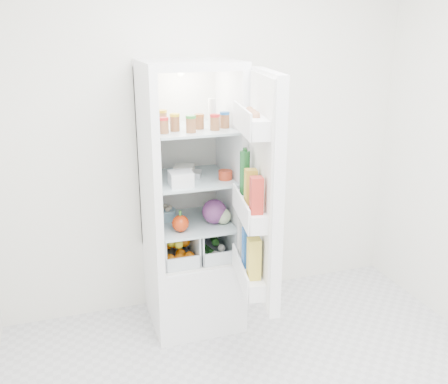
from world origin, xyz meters
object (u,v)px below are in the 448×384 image
object	(u,v)px
fridge_door	(260,195)
mushroom_bowl	(165,214)
red_cabbage	(214,211)
refrigerator	(190,229)

from	to	relation	value
fridge_door	mushroom_bowl	bearing A→B (deg)	41.49
red_cabbage	mushroom_bowl	distance (m)	0.35
mushroom_bowl	red_cabbage	bearing A→B (deg)	-29.90
red_cabbage	refrigerator	bearing A→B (deg)	135.31
mushroom_bowl	refrigerator	bearing A→B (deg)	-13.55
mushroom_bowl	fridge_door	xyz separation A→B (m)	(0.41, -0.67, 0.31)
fridge_door	red_cabbage	bearing A→B (deg)	22.93
refrigerator	mushroom_bowl	bearing A→B (deg)	166.45
red_cabbage	fridge_door	bearing A→B (deg)	-76.97
red_cabbage	fridge_door	world-z (taller)	fridge_door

